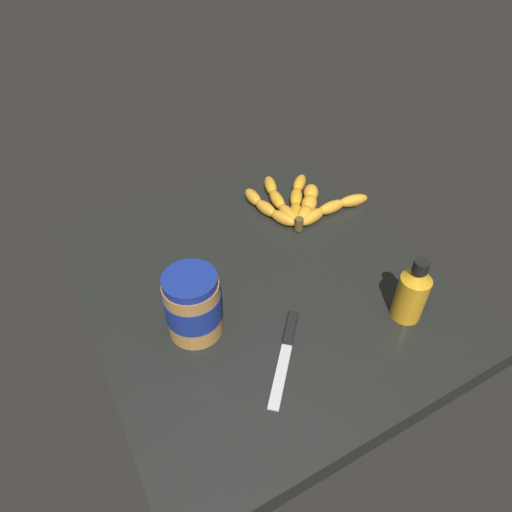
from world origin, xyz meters
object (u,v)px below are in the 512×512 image
banana_bunch (298,203)px  butter_knife (286,348)px  honey_bottle (412,293)px  peanut_butter_jar (193,305)px

banana_bunch → butter_knife: banana_bunch is taller
banana_bunch → honey_bottle: size_ratio=1.97×
peanut_butter_jar → honey_bottle: 38.31cm
peanut_butter_jar → butter_knife: size_ratio=0.82×
peanut_butter_jar → butter_knife: 17.52cm
butter_knife → banana_bunch: bearing=-35.3°
honey_bottle → butter_knife: size_ratio=0.85×
butter_knife → peanut_butter_jar: bearing=45.2°
honey_bottle → butter_knife: honey_bottle is taller
banana_bunch → peanut_butter_jar: peanut_butter_jar is taller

